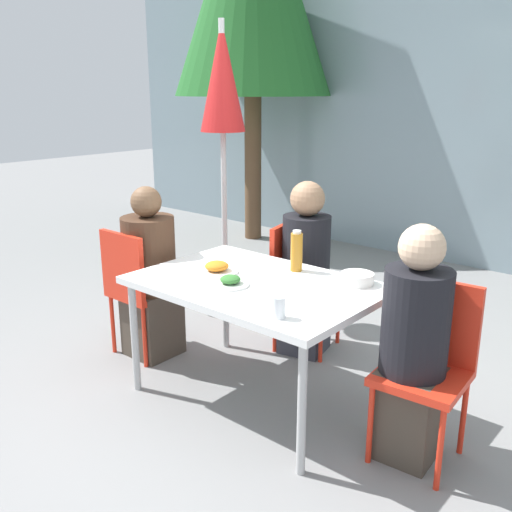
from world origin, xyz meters
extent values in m
plane|color=gray|center=(0.00, 0.00, 0.00)|extent=(24.00, 24.00, 0.00)
cube|color=gray|center=(0.00, 3.51, 1.50)|extent=(10.00, 0.20, 3.00)
cube|color=white|center=(0.00, 0.00, 0.70)|extent=(1.35, 0.91, 0.04)
cylinder|color=#B7B7B7|center=(-0.61, -0.39, 0.34)|extent=(0.04, 0.04, 0.68)
cylinder|color=#B7B7B7|center=(0.61, -0.39, 0.34)|extent=(0.04, 0.04, 0.68)
cylinder|color=#B7B7B7|center=(-0.61, 0.39, 0.34)|extent=(0.04, 0.04, 0.68)
cylinder|color=#B7B7B7|center=(0.61, 0.39, 0.34)|extent=(0.04, 0.04, 0.68)
cube|color=red|center=(-0.97, -0.01, 0.44)|extent=(0.40, 0.40, 0.04)
cube|color=red|center=(-0.97, -0.19, 0.67)|extent=(0.40, 0.04, 0.42)
cylinder|color=red|center=(-1.15, 0.16, 0.21)|extent=(0.03, 0.03, 0.42)
cylinder|color=red|center=(-0.81, 0.16, 0.21)|extent=(0.03, 0.03, 0.42)
cylinder|color=red|center=(-1.14, -0.18, 0.21)|extent=(0.03, 0.03, 0.42)
cylinder|color=red|center=(-0.80, -0.18, 0.21)|extent=(0.03, 0.03, 0.42)
cube|color=#473D33|center=(-0.92, -0.01, 0.23)|extent=(0.32, 0.32, 0.46)
cylinder|color=#472D1E|center=(-0.92, -0.01, 0.71)|extent=(0.35, 0.35, 0.50)
sphere|color=brown|center=(-0.92, -0.01, 1.06)|extent=(0.20, 0.20, 0.20)
cube|color=red|center=(0.97, 0.07, 0.44)|extent=(0.43, 0.43, 0.04)
cube|color=red|center=(0.96, 0.25, 0.67)|extent=(0.40, 0.07, 0.42)
cylinder|color=red|center=(1.16, -0.08, 0.21)|extent=(0.03, 0.03, 0.42)
cylinder|color=red|center=(0.82, -0.11, 0.21)|extent=(0.03, 0.03, 0.42)
cylinder|color=red|center=(1.13, 0.25, 0.21)|extent=(0.03, 0.03, 0.42)
cylinder|color=red|center=(0.79, 0.23, 0.21)|extent=(0.03, 0.03, 0.42)
cube|color=#473D33|center=(0.92, 0.07, 0.23)|extent=(0.31, 0.31, 0.46)
cylinder|color=black|center=(0.92, 0.07, 0.71)|extent=(0.32, 0.32, 0.51)
sphere|color=beige|center=(0.92, 0.07, 1.08)|extent=(0.21, 0.21, 0.21)
cube|color=red|center=(-0.17, 0.75, 0.44)|extent=(0.48, 0.48, 0.04)
cube|color=red|center=(-0.35, 0.71, 0.67)|extent=(0.12, 0.40, 0.42)
cylinder|color=red|center=(-0.04, 0.96, 0.21)|extent=(0.03, 0.03, 0.42)
cylinder|color=red|center=(0.03, 0.63, 0.21)|extent=(0.03, 0.03, 0.42)
cylinder|color=red|center=(-0.38, 0.88, 0.21)|extent=(0.03, 0.03, 0.42)
cylinder|color=red|center=(-0.30, 0.55, 0.21)|extent=(0.03, 0.03, 0.42)
cube|color=#383842|center=(-0.16, 0.71, 0.23)|extent=(0.35, 0.35, 0.46)
cylinder|color=black|center=(-0.16, 0.71, 0.71)|extent=(0.32, 0.32, 0.50)
sphere|color=#9E7556|center=(-0.16, 0.71, 1.08)|extent=(0.23, 0.23, 0.23)
cylinder|color=#333333|center=(-1.09, 0.89, 0.03)|extent=(0.36, 0.36, 0.05)
cylinder|color=#BCBCBC|center=(-1.09, 0.89, 1.13)|extent=(0.04, 0.04, 2.25)
cone|color=red|center=(-1.09, 0.89, 1.85)|extent=(0.34, 0.34, 0.80)
cylinder|color=white|center=(-0.28, -0.03, 0.73)|extent=(0.25, 0.25, 0.01)
ellipsoid|color=orange|center=(-0.28, -0.03, 0.77)|extent=(0.14, 0.14, 0.06)
cylinder|color=white|center=(-0.06, -0.14, 0.73)|extent=(0.21, 0.21, 0.01)
ellipsoid|color=#33702D|center=(-0.06, -0.14, 0.76)|extent=(0.11, 0.11, 0.05)
cylinder|color=#B7751E|center=(0.05, 0.31, 0.84)|extent=(0.07, 0.07, 0.23)
cylinder|color=white|center=(0.05, 0.31, 0.96)|extent=(0.05, 0.05, 0.02)
cylinder|color=white|center=(0.42, -0.33, 0.78)|extent=(0.07, 0.07, 0.10)
cylinder|color=white|center=(0.45, 0.34, 0.76)|extent=(0.18, 0.18, 0.06)
cylinder|color=brown|center=(-2.50, 2.87, 0.84)|extent=(0.20, 0.20, 1.69)
camera|label=1|loc=(1.96, -2.30, 1.76)|focal=40.00mm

